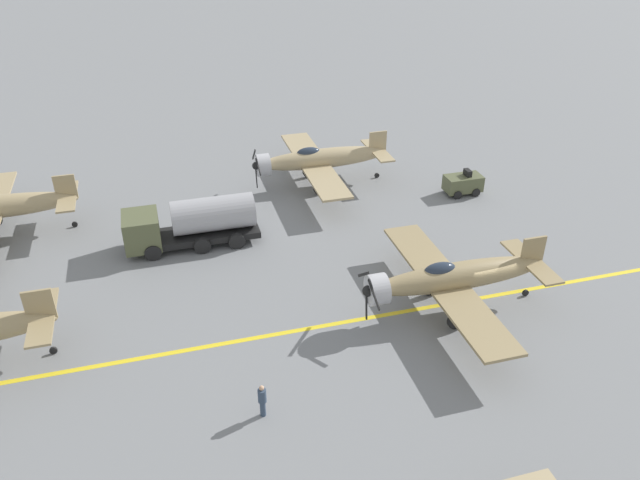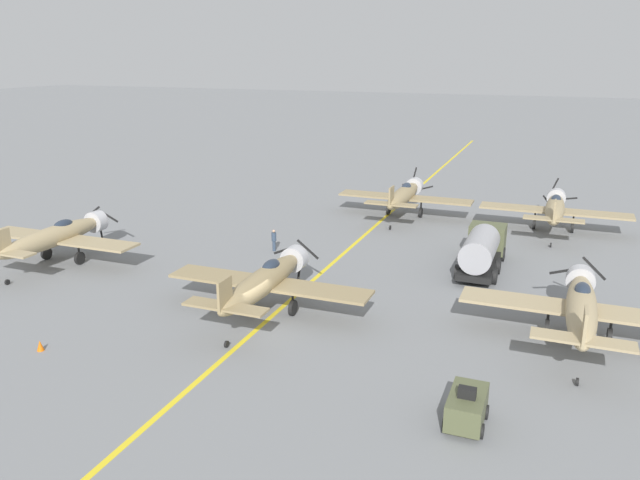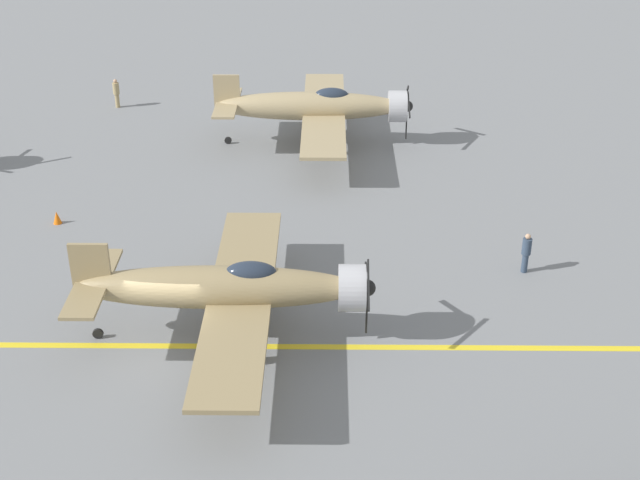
% 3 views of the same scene
% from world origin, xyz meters
% --- Properties ---
extents(ground_plane, '(400.00, 400.00, 0.00)m').
position_xyz_m(ground_plane, '(0.00, 0.00, 0.00)').
color(ground_plane, slate).
extents(taxiway_stripe, '(0.30, 160.00, 0.01)m').
position_xyz_m(taxiway_stripe, '(0.00, 0.00, 0.00)').
color(taxiway_stripe, yellow).
rests_on(taxiway_stripe, ground).
extents(airplane_far_right, '(12.00, 9.98, 3.71)m').
position_xyz_m(airplane_far_right, '(14.24, 25.97, 2.01)').
color(airplane_far_right, tan).
rests_on(airplane_far_right, ground).
extents(airplane_mid_left, '(12.00, 9.98, 3.65)m').
position_xyz_m(airplane_mid_left, '(-17.95, 4.78, 2.01)').
color(airplane_mid_left, tan).
rests_on(airplane_mid_left, ground).
extents(airplane_mid_center, '(12.00, 9.98, 3.65)m').
position_xyz_m(airplane_mid_center, '(-0.45, 2.13, 2.01)').
color(airplane_mid_center, '#958158').
rests_on(airplane_mid_center, ground).
extents(airplane_far_center, '(12.00, 9.98, 3.78)m').
position_xyz_m(airplane_far_center, '(1.50, 26.28, 2.01)').
color(airplane_far_center, '#99845B').
rests_on(airplane_far_center, ground).
extents(airplane_mid_right, '(12.00, 9.98, 3.65)m').
position_xyz_m(airplane_mid_right, '(16.03, 4.55, 2.01)').
color(airplane_mid_right, tan).
rests_on(airplane_mid_right, ground).
extents(fuel_tanker, '(2.68, 8.00, 2.98)m').
position_xyz_m(fuel_tanker, '(9.92, 14.27, 1.51)').
color(fuel_tanker, black).
rests_on(fuel_tanker, ground).
extents(tow_tractor, '(1.57, 2.60, 1.79)m').
position_xyz_m(tow_tractor, '(11.86, -4.92, 0.79)').
color(tow_tractor, '#515638').
rests_on(tow_tractor, ground).
extents(ground_crew_walking, '(0.36, 0.36, 1.64)m').
position_xyz_m(ground_crew_walking, '(-5.08, 12.91, 0.89)').
color(ground_crew_walking, '#334256').
rests_on(ground_crew_walking, ground).
extents(traffic_cone, '(0.36, 0.36, 0.55)m').
position_xyz_m(traffic_cone, '(-8.95, -6.12, 0.28)').
color(traffic_cone, orange).
rests_on(traffic_cone, ground).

